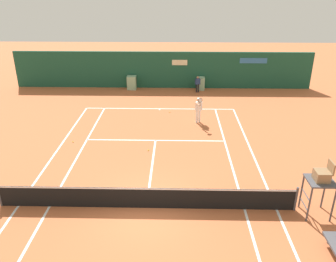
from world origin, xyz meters
TOP-DOWN VIEW (x-y plane):
  - ground_plane at (-0.00, 0.58)m, footprint 80.00×80.00m
  - tennis_net at (0.00, 0.00)m, footprint 12.10×0.10m
  - sponsor_back_wall at (-0.00, 16.97)m, footprint 25.00×1.02m
  - umpire_chair at (6.71, -0.23)m, footprint 1.00×1.00m
  - player_on_baseline at (2.62, 9.17)m, footprint 0.50×0.86m
  - ball_kid_right_post at (2.93, 15.69)m, footprint 0.45×0.21m
  - tennis_ball_near_service_line at (-4.72, 6.03)m, footprint 0.07×0.07m
  - tennis_ball_by_sideline at (0.75, 10.94)m, footprint 0.07×0.07m
  - tennis_ball_mid_court at (-0.32, 5.09)m, footprint 0.07×0.07m

SIDE VIEW (x-z plane):
  - ground_plane at x=0.00m, z-range 0.00..0.01m
  - tennis_ball_near_service_line at x=-4.72m, z-range 0.00..0.07m
  - tennis_ball_by_sideline at x=0.75m, z-range 0.00..0.07m
  - tennis_ball_mid_court at x=-0.32m, z-range 0.00..0.07m
  - tennis_net at x=0.00m, z-range -0.02..1.05m
  - ball_kid_right_post at x=2.93m, z-range 0.10..1.46m
  - player_on_baseline at x=2.62m, z-range 0.06..1.94m
  - sponsor_back_wall at x=0.00m, z-range -0.05..3.02m
  - umpire_chair at x=6.71m, z-range 0.40..2.77m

